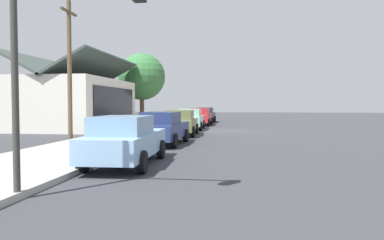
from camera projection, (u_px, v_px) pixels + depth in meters
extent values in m
plane|color=#38383D|center=(227.00, 131.00, 27.34)|extent=(120.00, 120.00, 0.00)
cube|color=#A3A099|center=(152.00, 129.00, 28.05)|extent=(60.00, 4.20, 0.16)
cube|color=#8CB7E0|center=(127.00, 144.00, 12.09)|extent=(4.93, 1.88, 0.70)
cube|color=#779CBE|center=(122.00, 125.00, 11.57)|extent=(2.39, 1.59, 0.56)
cylinder|color=black|center=(115.00, 149.00, 13.69)|extent=(0.67, 0.24, 0.66)
cylinder|color=black|center=(161.00, 149.00, 13.52)|extent=(0.67, 0.24, 0.66)
cylinder|color=black|center=(83.00, 161.00, 10.68)|extent=(0.67, 0.24, 0.66)
cylinder|color=black|center=(142.00, 162.00, 10.52)|extent=(0.67, 0.24, 0.66)
cube|color=navy|center=(163.00, 130.00, 18.11)|extent=(4.64, 1.88, 0.70)
cube|color=navy|center=(161.00, 118.00, 17.63)|extent=(2.25, 1.59, 0.56)
cylinder|color=black|center=(154.00, 135.00, 19.66)|extent=(0.67, 0.24, 0.66)
cylinder|color=black|center=(186.00, 135.00, 19.38)|extent=(0.67, 0.24, 0.66)
cylinder|color=black|center=(137.00, 140.00, 16.86)|extent=(0.67, 0.24, 0.66)
cylinder|color=black|center=(174.00, 141.00, 16.58)|extent=(0.67, 0.24, 0.66)
cube|color=olive|center=(181.00, 124.00, 23.37)|extent=(4.64, 1.94, 0.70)
cube|color=#61683C|center=(180.00, 115.00, 22.88)|extent=(2.25, 1.63, 0.56)
cylinder|color=black|center=(170.00, 129.00, 24.87)|extent=(0.67, 0.25, 0.66)
cylinder|color=black|center=(196.00, 129.00, 24.71)|extent=(0.67, 0.25, 0.66)
cylinder|color=black|center=(163.00, 132.00, 22.05)|extent=(0.67, 0.25, 0.66)
cylinder|color=black|center=(193.00, 132.00, 21.90)|extent=(0.67, 0.25, 0.66)
cube|color=#9ED1BC|center=(190.00, 121.00, 28.72)|extent=(4.85, 2.00, 0.70)
cube|color=#86B1A0|center=(190.00, 113.00, 28.22)|extent=(2.35, 1.69, 0.56)
cylinder|color=black|center=(181.00, 124.00, 30.30)|extent=(0.67, 0.24, 0.66)
cylinder|color=black|center=(203.00, 124.00, 30.13)|extent=(0.67, 0.24, 0.66)
cylinder|color=black|center=(176.00, 126.00, 27.34)|extent=(0.67, 0.24, 0.66)
cylinder|color=black|center=(201.00, 126.00, 27.17)|extent=(0.67, 0.24, 0.66)
cube|color=red|center=(200.00, 118.00, 34.33)|extent=(4.67, 1.86, 0.70)
cube|color=#A9272B|center=(200.00, 111.00, 33.84)|extent=(2.25, 1.62, 0.56)
cylinder|color=black|center=(192.00, 121.00, 35.90)|extent=(0.66, 0.23, 0.66)
cylinder|color=black|center=(211.00, 121.00, 35.65)|extent=(0.66, 0.23, 0.66)
cylinder|color=black|center=(188.00, 122.00, 33.04)|extent=(0.66, 0.23, 0.66)
cylinder|color=black|center=(209.00, 123.00, 32.79)|extent=(0.66, 0.23, 0.66)
cube|color=#2D3035|center=(206.00, 116.00, 39.77)|extent=(4.84, 1.83, 0.70)
cube|color=#27292D|center=(205.00, 110.00, 39.26)|extent=(2.33, 1.59, 0.56)
cylinder|color=black|center=(199.00, 119.00, 41.37)|extent=(0.66, 0.23, 0.66)
cylinder|color=black|center=(215.00, 119.00, 41.16)|extent=(0.66, 0.23, 0.66)
cylinder|color=black|center=(196.00, 120.00, 38.41)|extent=(0.66, 0.23, 0.66)
cylinder|color=black|center=(213.00, 120.00, 38.20)|extent=(0.66, 0.23, 0.66)
cube|color=silver|center=(77.00, 104.00, 29.89)|extent=(11.23, 6.32, 3.91)
cube|color=black|center=(116.00, 102.00, 29.47)|extent=(8.98, 0.08, 2.19)
cube|color=#3F4C47|center=(96.00, 69.00, 29.56)|extent=(11.83, 3.45, 1.94)
cube|color=#3F4C47|center=(58.00, 69.00, 29.97)|extent=(11.83, 3.45, 1.94)
cylinder|color=brown|center=(142.00, 107.00, 37.62)|extent=(0.44, 0.44, 3.40)
sphere|color=#38753D|center=(142.00, 77.00, 37.49)|extent=(4.69, 4.69, 4.69)
cylinder|color=#383833|center=(15.00, 73.00, 7.59)|extent=(0.14, 0.14, 5.20)
cylinder|color=brown|center=(70.00, 71.00, 20.17)|extent=(0.24, 0.24, 7.50)
cube|color=brown|center=(69.00, 12.00, 20.04)|extent=(1.80, 0.12, 0.12)
cylinder|color=red|center=(148.00, 131.00, 21.04)|extent=(0.22, 0.22, 0.55)
sphere|color=red|center=(148.00, 125.00, 21.02)|extent=(0.18, 0.18, 0.18)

